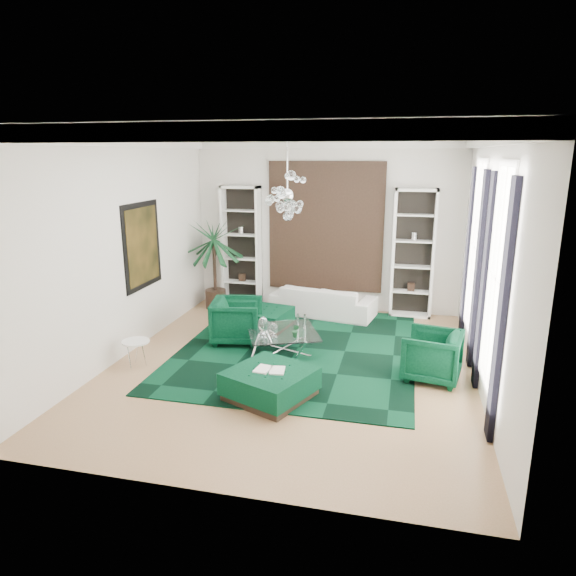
% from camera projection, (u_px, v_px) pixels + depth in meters
% --- Properties ---
extents(floor, '(6.00, 7.00, 0.02)m').
position_uv_depth(floor, '(291.00, 366.00, 8.77)').
color(floor, tan).
rests_on(floor, ground).
extents(ceiling, '(6.00, 7.00, 0.02)m').
position_uv_depth(ceiling, '(292.00, 133.00, 7.79)').
color(ceiling, white).
rests_on(ceiling, ground).
extents(wall_back, '(6.00, 0.02, 3.80)m').
position_uv_depth(wall_back, '(326.00, 227.00, 11.58)').
color(wall_back, silver).
rests_on(wall_back, ground).
extents(wall_front, '(6.00, 0.02, 3.80)m').
position_uv_depth(wall_front, '(211.00, 325.00, 4.98)').
color(wall_front, silver).
rests_on(wall_front, ground).
extents(wall_left, '(0.02, 7.00, 3.80)m').
position_uv_depth(wall_left, '(123.00, 249.00, 8.94)').
color(wall_left, silver).
rests_on(wall_left, ground).
extents(wall_right, '(0.02, 7.00, 3.80)m').
position_uv_depth(wall_right, '(489.00, 265.00, 7.61)').
color(wall_right, silver).
rests_on(wall_right, ground).
extents(crown_molding, '(6.00, 7.00, 0.18)m').
position_uv_depth(crown_molding, '(292.00, 140.00, 7.82)').
color(crown_molding, white).
rests_on(crown_molding, ceiling).
extents(ceiling_medallion, '(0.90, 0.90, 0.05)m').
position_uv_depth(ceiling_medallion, '(296.00, 136.00, 8.09)').
color(ceiling_medallion, white).
rests_on(ceiling_medallion, ceiling).
extents(tapestry, '(2.50, 0.06, 2.80)m').
position_uv_depth(tapestry, '(326.00, 227.00, 11.54)').
color(tapestry, black).
rests_on(tapestry, wall_back).
extents(shelving_left, '(0.90, 0.38, 2.80)m').
position_uv_depth(shelving_left, '(241.00, 247.00, 11.95)').
color(shelving_left, white).
rests_on(shelving_left, floor).
extents(shelving_right, '(0.90, 0.38, 2.80)m').
position_uv_depth(shelving_right, '(413.00, 254.00, 11.09)').
color(shelving_right, white).
rests_on(shelving_right, floor).
extents(painting, '(0.04, 1.30, 1.60)m').
position_uv_depth(painting, '(143.00, 246.00, 9.51)').
color(painting, black).
rests_on(painting, wall_left).
extents(window_near, '(0.03, 1.10, 2.90)m').
position_uv_depth(window_near, '(497.00, 279.00, 6.77)').
color(window_near, white).
rests_on(window_near, wall_right).
extents(curtain_near_a, '(0.07, 0.30, 3.25)m').
position_uv_depth(curtain_near_a, '(502.00, 315.00, 6.11)').
color(curtain_near_a, black).
rests_on(curtain_near_a, floor).
extents(curtain_near_b, '(0.07, 0.30, 3.25)m').
position_uv_depth(curtain_near_b, '(484.00, 283.00, 7.58)').
color(curtain_near_b, black).
rests_on(curtain_near_b, floor).
extents(window_far, '(0.03, 1.10, 2.90)m').
position_uv_depth(window_far, '(476.00, 248.00, 9.03)').
color(window_far, white).
rests_on(window_far, wall_right).
extents(curtain_far_a, '(0.07, 0.30, 3.25)m').
position_uv_depth(curtain_far_a, '(478.00, 271.00, 8.37)').
color(curtain_far_a, black).
rests_on(curtain_far_a, floor).
extents(curtain_far_b, '(0.07, 0.30, 3.25)m').
position_uv_depth(curtain_far_b, '(468.00, 253.00, 9.84)').
color(curtain_far_b, black).
rests_on(curtain_far_b, floor).
extents(rug, '(4.20, 5.00, 0.02)m').
position_uv_depth(rug, '(298.00, 348.00, 9.53)').
color(rug, black).
rests_on(rug, floor).
extents(sofa, '(2.39, 1.29, 0.66)m').
position_uv_depth(sofa, '(323.00, 301.00, 11.40)').
color(sofa, silver).
rests_on(sofa, floor).
extents(armchair_left, '(1.07, 1.05, 0.84)m').
position_uv_depth(armchair_left, '(237.00, 321.00, 9.77)').
color(armchair_left, black).
rests_on(armchair_left, floor).
extents(armchair_right, '(1.02, 1.00, 0.80)m').
position_uv_depth(armchair_right, '(432.00, 356.00, 8.15)').
color(armchair_right, black).
rests_on(armchair_right, floor).
extents(coffee_table, '(1.57, 1.57, 0.41)m').
position_uv_depth(coffee_table, '(282.00, 342.00, 9.27)').
color(coffee_table, white).
rests_on(coffee_table, floor).
extents(ottoman_side, '(1.12, 1.12, 0.43)m').
position_uv_depth(ottoman_side, '(265.00, 319.00, 10.50)').
color(ottoman_side, black).
rests_on(ottoman_side, floor).
extents(ottoman_front, '(1.44, 1.44, 0.44)m').
position_uv_depth(ottoman_front, '(270.00, 384.00, 7.55)').
color(ottoman_front, black).
rests_on(ottoman_front, floor).
extents(book, '(0.44, 0.30, 0.03)m').
position_uv_depth(book, '(270.00, 369.00, 7.49)').
color(book, white).
rests_on(book, ottoman_front).
extents(side_table, '(0.50, 0.50, 0.44)m').
position_uv_depth(side_table, '(137.00, 354.00, 8.69)').
color(side_table, white).
rests_on(side_table, floor).
extents(palm, '(2.00, 2.00, 2.62)m').
position_uv_depth(palm, '(214.00, 253.00, 11.71)').
color(palm, '#144524').
rests_on(palm, floor).
extents(chandelier, '(1.02, 1.02, 0.76)m').
position_uv_depth(chandelier, '(287.00, 196.00, 8.28)').
color(chandelier, white).
rests_on(chandelier, ceiling).
extents(table_plant, '(0.16, 0.14, 0.24)m').
position_uv_depth(table_plant, '(296.00, 331.00, 8.88)').
color(table_plant, '#144524').
rests_on(table_plant, coffee_table).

